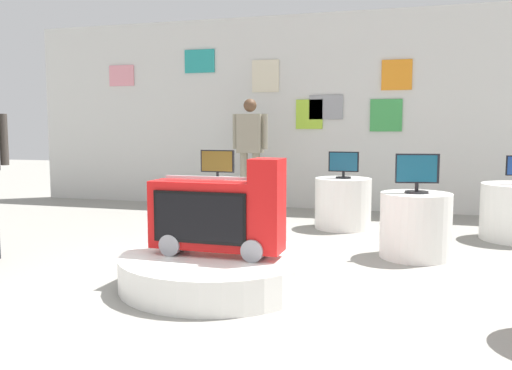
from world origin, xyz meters
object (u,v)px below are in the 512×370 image
object	(u,v)px
novelty_firetruck_tv	(219,216)
tv_on_center_rear	(344,164)
display_pedestal_center_rear	(343,203)
shopper_browsing_near_truck	(250,146)
main_display_pedestal	(217,270)
tv_on_right_rear	(217,163)
display_pedestal_right_rear	(218,204)
tv_on_left_rear	(417,172)
display_pedestal_left_rear	(415,225)

from	to	relation	value
novelty_firetruck_tv	tv_on_center_rear	world-z (taller)	novelty_firetruck_tv
display_pedestal_center_rear	shopper_browsing_near_truck	distance (m)	1.90
main_display_pedestal	tv_on_right_rear	xyz separation A→B (m)	(-0.87, 2.36, 0.74)
display_pedestal_center_rear	display_pedestal_right_rear	world-z (taller)	same
main_display_pedestal	shopper_browsing_near_truck	xyz separation A→B (m)	(-0.87, 3.80, 0.91)
tv_on_left_rear	tv_on_center_rear	distance (m)	1.70
display_pedestal_center_rear	display_pedestal_right_rear	bearing A→B (deg)	-159.78
tv_on_right_rear	novelty_firetruck_tv	bearing A→B (deg)	-69.40
display_pedestal_center_rear	display_pedestal_left_rear	bearing A→B (deg)	-57.40
display_pedestal_left_rear	display_pedestal_right_rear	xyz separation A→B (m)	(-2.46, 0.86, 0.00)
novelty_firetruck_tv	shopper_browsing_near_truck	bearing A→B (deg)	103.14
display_pedestal_right_rear	display_pedestal_left_rear	bearing A→B (deg)	-19.33
main_display_pedestal	display_pedestal_left_rear	bearing A→B (deg)	43.50
novelty_firetruck_tv	tv_on_center_rear	xyz separation A→B (m)	(0.65, 2.94, 0.25)
display_pedestal_left_rear	tv_on_left_rear	size ratio (longest dim) A/B	1.66
novelty_firetruck_tv	display_pedestal_right_rear	bearing A→B (deg)	110.57
display_pedestal_left_rear	tv_on_right_rear	distance (m)	2.66
display_pedestal_right_rear	display_pedestal_center_rear	bearing A→B (deg)	20.22
tv_on_left_rear	tv_on_right_rear	xyz separation A→B (m)	(-2.46, 0.86, -0.00)
display_pedestal_left_rear	display_pedestal_center_rear	size ratio (longest dim) A/B	0.96
main_display_pedestal	shopper_browsing_near_truck	distance (m)	4.00
tv_on_center_rear	display_pedestal_right_rear	distance (m)	1.72
tv_on_left_rear	display_pedestal_center_rear	bearing A→B (deg)	122.51
novelty_firetruck_tv	shopper_browsing_near_truck	distance (m)	3.93
novelty_firetruck_tv	shopper_browsing_near_truck	world-z (taller)	shopper_browsing_near_truck
display_pedestal_right_rear	tv_on_right_rear	bearing A→B (deg)	-88.41
main_display_pedestal	display_pedestal_right_rear	world-z (taller)	display_pedestal_right_rear
display_pedestal_left_rear	tv_on_center_rear	size ratio (longest dim) A/B	1.81
display_pedestal_right_rear	shopper_browsing_near_truck	distance (m)	1.59
novelty_firetruck_tv	display_pedestal_center_rear	xyz separation A→B (m)	(0.65, 2.94, -0.27)
display_pedestal_center_rear	tv_on_center_rear	size ratio (longest dim) A/B	1.87
display_pedestal_center_rear	shopper_browsing_near_truck	world-z (taller)	shopper_browsing_near_truck
shopper_browsing_near_truck	tv_on_left_rear	bearing A→B (deg)	-43.10
novelty_firetruck_tv	display_pedestal_left_rear	xyz separation A→B (m)	(1.57, 1.51, -0.27)
tv_on_left_rear	tv_on_right_rear	bearing A→B (deg)	160.67
novelty_firetruck_tv	display_pedestal_center_rear	distance (m)	3.03
tv_on_left_rear	display_pedestal_left_rear	bearing A→B (deg)	78.51
tv_on_left_rear	shopper_browsing_near_truck	size ratio (longest dim) A/B	0.24
tv_on_left_rear	tv_on_right_rear	distance (m)	2.60
tv_on_center_rear	display_pedestal_right_rear	xyz separation A→B (m)	(-1.54, -0.56, -0.52)
main_display_pedestal	tv_on_center_rear	distance (m)	3.09
display_pedestal_left_rear	tv_on_right_rear	world-z (taller)	tv_on_right_rear
tv_on_left_rear	shopper_browsing_near_truck	bearing A→B (deg)	136.90
shopper_browsing_near_truck	display_pedestal_center_rear	bearing A→B (deg)	-29.25
tv_on_left_rear	display_pedestal_center_rear	xyz separation A→B (m)	(-0.91, 1.43, -0.54)
display_pedestal_left_rear	tv_on_left_rear	world-z (taller)	tv_on_left_rear
novelty_firetruck_tv	display_pedestal_left_rear	world-z (taller)	novelty_firetruck_tv
display_pedestal_right_rear	shopper_browsing_near_truck	bearing A→B (deg)	89.88
display_pedestal_left_rear	shopper_browsing_near_truck	bearing A→B (deg)	136.95
tv_on_center_rear	display_pedestal_left_rear	bearing A→B (deg)	-57.33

